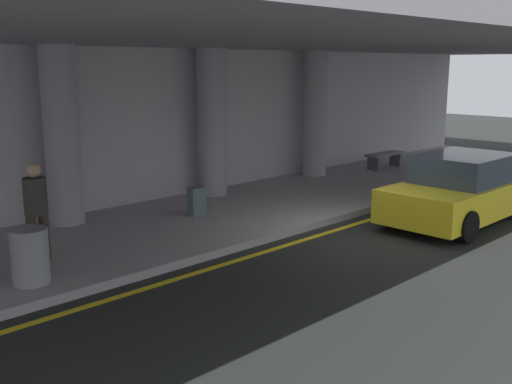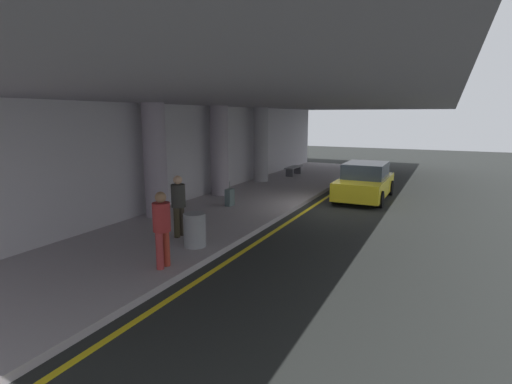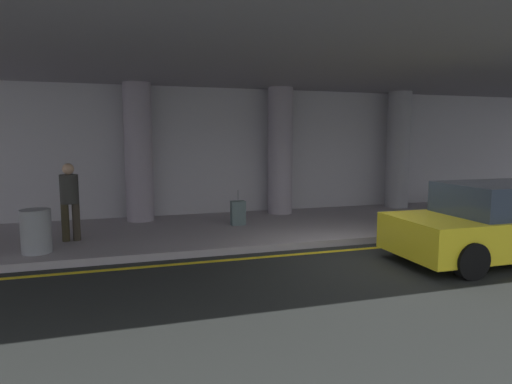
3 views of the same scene
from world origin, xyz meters
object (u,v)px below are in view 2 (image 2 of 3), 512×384
traveler_with_luggage (162,225)px  bench_metal (294,169)px  support_column_center (261,145)px  car_yellow_taxi (365,182)px  trash_bin_steel (195,230)px  support_column_left_mid (219,151)px  suitcase_upright_primary (230,197)px  person_waiting_for_ride (178,202)px  support_column_far_left (155,161)px

traveler_with_luggage → bench_metal: 14.35m
support_column_center → traveler_with_luggage: (-11.58, -3.10, -0.86)m
car_yellow_taxi → trash_bin_steel: size_ratio=4.82×
support_column_left_mid → suitcase_upright_primary: size_ratio=4.06×
trash_bin_steel → car_yellow_taxi: bearing=-16.7°
support_column_left_mid → suitcase_upright_primary: support_column_left_mid is taller
traveler_with_luggage → person_waiting_for_ride: (2.04, 1.08, 0.00)m
car_yellow_taxi → person_waiting_for_ride: bearing=157.7°
traveler_with_luggage → support_column_left_mid: bearing=20.9°
support_column_center → car_yellow_taxi: size_ratio=0.89×
support_column_left_mid → traveler_with_luggage: bearing=-157.8°
car_yellow_taxi → suitcase_upright_primary: bearing=136.3°
support_column_center → car_yellow_taxi: (-1.52, -5.46, -1.26)m
support_column_far_left → support_column_center: bearing=0.0°
support_column_left_mid → trash_bin_steel: size_ratio=4.29×
support_column_center → suitcase_upright_primary: size_ratio=4.06×
trash_bin_steel → person_waiting_for_ride: bearing=58.4°
support_column_far_left → support_column_left_mid: 4.00m
support_column_left_mid → person_waiting_for_ride: size_ratio=2.17×
traveler_with_luggage → person_waiting_for_ride: same height
support_column_center → traveler_with_luggage: bearing=-165.0°
traveler_with_luggage → car_yellow_taxi: bearing=-14.5°
support_column_center → trash_bin_steel: bearing=-164.0°
suitcase_upright_primary → bench_metal: 8.24m
support_column_far_left → support_column_left_mid: bearing=0.0°
traveler_with_luggage → support_column_center: bearing=13.7°
support_column_center → trash_bin_steel: (-10.08, -2.89, -1.40)m
support_column_far_left → suitcase_upright_primary: 3.13m
person_waiting_for_ride → support_column_far_left: bearing=-85.1°
bench_metal → trash_bin_steel: (-12.65, -2.09, 0.07)m
bench_metal → trash_bin_steel: trash_bin_steel is taller
support_column_center → suitcase_upright_primary: (-5.64, -1.39, -1.51)m
car_yellow_taxi → trash_bin_steel: 8.93m
support_column_left_mid → bench_metal: size_ratio=2.28×
car_yellow_taxi → bench_metal: car_yellow_taxi is taller
support_column_center → person_waiting_for_ride: bearing=-168.1°
support_column_left_mid → traveler_with_luggage: size_ratio=2.17×
bench_metal → car_yellow_taxi: bearing=-131.3°
car_yellow_taxi → trash_bin_steel: (-8.55, 2.57, -0.14)m
support_column_far_left → suitcase_upright_primary: bearing=-30.5°
trash_bin_steel → suitcase_upright_primary: bearing=18.7°
support_column_far_left → car_yellow_taxi: size_ratio=0.89×
bench_metal → trash_bin_steel: size_ratio=1.88×
person_waiting_for_ride → suitcase_upright_primary: 4.00m
car_yellow_taxi → suitcase_upright_primary: size_ratio=4.56×
person_waiting_for_ride → suitcase_upright_primary: size_ratio=1.87×
traveler_with_luggage → person_waiting_for_ride: bearing=26.6°
car_yellow_taxi → support_column_far_left: bearing=140.8°
support_column_center → trash_bin_steel: support_column_center is taller
support_column_far_left → trash_bin_steel: size_ratio=4.29×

